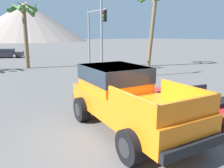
# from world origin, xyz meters

# --- Properties ---
(ground_plane) EXTENTS (320.00, 320.00, 0.00)m
(ground_plane) POSITION_xyz_m (0.00, 0.00, 0.00)
(ground_plane) COLOR #5B5956
(orange_pickup_truck) EXTENTS (2.63, 5.30, 1.97)m
(orange_pickup_truck) POSITION_xyz_m (0.34, 0.40, 1.10)
(orange_pickup_truck) COLOR orange
(orange_pickup_truck) RESTS_ON ground_plane
(red_convertible_car) EXTENTS (2.52, 4.75, 1.04)m
(red_convertible_car) POSITION_xyz_m (3.43, -0.36, 0.41)
(red_convertible_car) COLOR red
(red_convertible_car) RESTS_ON ground_plane
(parked_car_dark) EXTENTS (4.77, 3.51, 1.23)m
(parked_car_dark) POSITION_xyz_m (0.80, 27.93, 0.63)
(parked_car_dark) COLOR #232328
(parked_car_dark) RESTS_ON ground_plane
(traffic_light_main) EXTENTS (0.38, 3.17, 5.25)m
(traffic_light_main) POSITION_xyz_m (5.87, 11.98, 3.65)
(traffic_light_main) COLOR slate
(traffic_light_main) RESTS_ON ground_plane
(street_lamp_post) EXTENTS (0.90, 0.24, 7.27)m
(street_lamp_post) POSITION_xyz_m (3.84, 7.56, 4.40)
(street_lamp_post) COLOR slate
(street_lamp_post) RESTS_ON ground_plane
(palm_tree_short) EXTENTS (2.61, 2.58, 5.96)m
(palm_tree_short) POSITION_xyz_m (0.92, 15.96, 4.53)
(palm_tree_short) COLOR brown
(palm_tree_short) RESTS_ON ground_plane
(palm_tree_leaning) EXTENTS (2.70, 2.69, 7.29)m
(palm_tree_leaning) POSITION_xyz_m (11.31, 10.84, 5.49)
(palm_tree_leaning) COLOR brown
(palm_tree_leaning) RESTS_ON ground_plane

